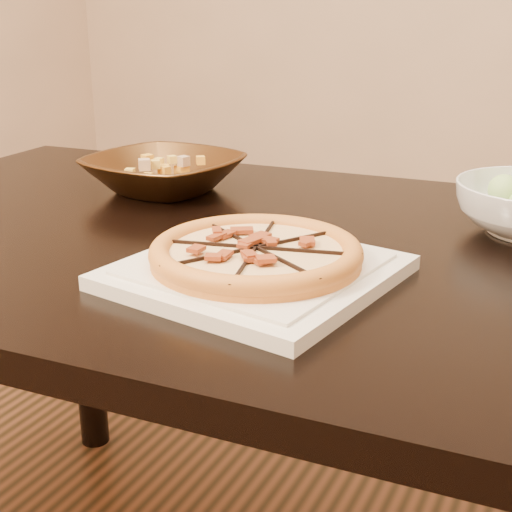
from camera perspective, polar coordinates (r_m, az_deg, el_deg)
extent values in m
cube|color=black|center=(1.05, -2.45, 1.04)|extent=(1.39, 0.94, 0.04)
cylinder|color=black|center=(1.77, -13.54, -4.56)|extent=(0.07, 0.07, 0.71)
cube|color=silver|center=(0.86, 0.00, -1.33)|extent=(0.33, 0.33, 0.02)
cube|color=silver|center=(0.85, 0.00, -0.63)|extent=(0.28, 0.28, 0.00)
cylinder|color=orange|center=(0.85, 0.00, -0.13)|extent=(0.25, 0.25, 0.01)
torus|color=orange|center=(0.85, 0.00, 0.38)|extent=(0.25, 0.25, 0.03)
cylinder|color=#FFDF86|center=(0.85, 0.00, 0.32)|extent=(0.21, 0.21, 0.01)
cube|color=black|center=(0.84, 0.00, 0.64)|extent=(0.06, 0.24, 0.01)
cube|color=black|center=(0.84, 0.00, 0.64)|extent=(0.22, 0.13, 0.01)
cube|color=black|center=(0.84, 0.00, 0.64)|extent=(0.24, 0.06, 0.01)
cube|color=black|center=(0.84, 0.00, 0.64)|extent=(0.13, 0.22, 0.01)
cube|color=brown|center=(0.84, 1.21, 0.75)|extent=(0.03, 0.02, 0.00)
cube|color=brown|center=(0.85, 2.79, 0.95)|extent=(0.03, 0.03, 0.00)
cube|color=brown|center=(0.87, 3.80, 1.47)|extent=(0.03, 0.03, 0.00)
cube|color=brown|center=(0.86, 1.13, 1.23)|extent=(0.02, 0.03, 0.00)
cube|color=brown|center=(0.89, 1.20, 1.77)|extent=(0.02, 0.02, 0.00)
cube|color=brown|center=(0.91, 0.19, 2.29)|extent=(0.02, 0.03, 0.00)
cube|color=brown|center=(0.87, -0.64, 1.48)|extent=(0.03, 0.03, 0.00)
cube|color=brown|center=(0.89, -2.20, 1.75)|extent=(0.03, 0.02, 0.00)
cube|color=brown|center=(0.89, -4.34, 1.71)|extent=(0.03, 0.02, 0.00)
cube|color=brown|center=(0.85, -2.58, 1.01)|extent=(0.03, 0.02, 0.00)
cube|color=brown|center=(0.84, -4.26, 0.65)|extent=(0.03, 0.03, 0.00)
cube|color=brown|center=(0.83, -1.38, 0.60)|extent=(0.03, 0.03, 0.00)
cube|color=brown|center=(0.81, -2.20, 0.06)|extent=(0.02, 0.03, 0.00)
cube|color=brown|center=(0.78, -1.95, -0.69)|extent=(0.02, 0.02, 0.00)
cube|color=brown|center=(0.82, -0.09, 0.16)|extent=(0.02, 0.03, 0.00)
cube|color=brown|center=(0.80, 1.16, -0.35)|extent=(0.03, 0.03, 0.00)
cube|color=brown|center=(0.79, 3.41, -0.60)|extent=(0.03, 0.02, 0.00)
cube|color=brown|center=(0.83, 2.15, 0.39)|extent=(0.03, 0.02, 0.00)
imported|color=#523217|center=(1.27, -7.36, 6.56)|extent=(0.28, 0.28, 0.06)
cube|color=tan|center=(1.26, -7.45, 8.58)|extent=(0.03, 0.03, 0.03)
cube|color=gold|center=(1.26, -6.67, 8.58)|extent=(0.03, 0.03, 0.03)
cube|color=#F5C348|center=(1.27, -5.89, 8.69)|extent=(0.03, 0.03, 0.03)
cube|color=tan|center=(1.29, -5.42, 8.88)|extent=(0.03, 0.03, 0.03)
cube|color=gold|center=(1.27, -7.17, 8.65)|extent=(0.03, 0.03, 0.03)
cube|color=#F5C348|center=(1.28, -7.08, 8.81)|extent=(0.03, 0.03, 0.03)
cube|color=tan|center=(1.30, -7.56, 8.94)|extent=(0.03, 0.03, 0.03)
cube|color=gold|center=(1.26, -7.48, 8.59)|extent=(0.03, 0.03, 0.03)
cube|color=#F5C348|center=(1.27, -8.07, 8.67)|extent=(0.03, 0.03, 0.03)
cube|color=tan|center=(1.27, -8.96, 8.63)|extent=(0.03, 0.03, 0.03)
cube|color=gold|center=(1.26, -9.90, 8.48)|extent=(0.03, 0.03, 0.03)
cube|color=#F5C348|center=(1.26, -7.94, 8.53)|extent=(0.03, 0.03, 0.03)
cube|color=tan|center=(1.24, -8.46, 8.37)|extent=(0.03, 0.03, 0.03)
cube|color=gold|center=(1.22, -8.48, 8.18)|extent=(0.03, 0.03, 0.03)
cube|color=#F5C348|center=(1.26, -7.47, 8.55)|extent=(0.03, 0.03, 0.03)
cube|color=tan|center=(1.24, -7.21, 8.41)|extent=(0.03, 0.03, 0.03)
cube|color=gold|center=(1.23, -6.41, 8.35)|extent=(0.03, 0.03, 0.03)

